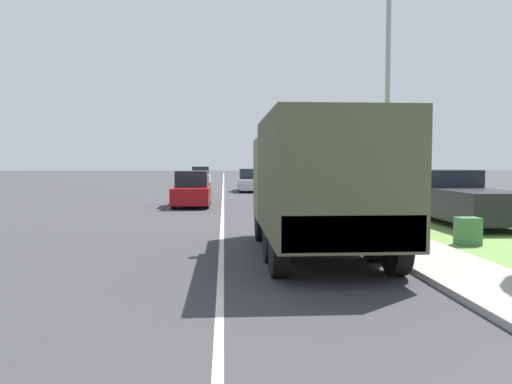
# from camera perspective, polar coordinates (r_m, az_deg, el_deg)

# --- Properties ---
(ground_plane) EXTENTS (180.00, 180.00, 0.00)m
(ground_plane) POSITION_cam_1_polar(r_m,az_deg,el_deg) (40.92, -3.75, 0.44)
(ground_plane) COLOR #38383A
(lane_centre_stripe) EXTENTS (0.12, 120.00, 0.00)m
(lane_centre_stripe) POSITION_cam_1_polar(r_m,az_deg,el_deg) (40.92, -3.75, 0.44)
(lane_centre_stripe) COLOR silver
(lane_centre_stripe) RESTS_ON ground
(sidewalk_right) EXTENTS (1.80, 120.00, 0.12)m
(sidewalk_right) POSITION_cam_1_polar(r_m,az_deg,el_deg) (41.15, 2.52, 0.54)
(sidewalk_right) COLOR #9E9B93
(sidewalk_right) RESTS_ON ground
(grass_strip_right) EXTENTS (7.00, 120.00, 0.02)m
(grass_strip_right) POSITION_cam_1_polar(r_m,az_deg,el_deg) (41.86, 8.52, 0.49)
(grass_strip_right) COLOR #6B9347
(grass_strip_right) RESTS_ON ground
(military_truck) EXTENTS (2.50, 6.54, 3.05)m
(military_truck) POSITION_cam_1_polar(r_m,az_deg,el_deg) (11.21, 7.10, 1.39)
(military_truck) COLOR #606647
(military_truck) RESTS_ON ground
(car_nearest_ahead) EXTENTS (1.71, 4.33, 1.70)m
(car_nearest_ahead) POSITION_cam_1_polar(r_m,az_deg,el_deg) (24.24, -7.31, 0.18)
(car_nearest_ahead) COLOR maroon
(car_nearest_ahead) RESTS_ON ground
(car_second_ahead) EXTENTS (1.73, 4.81, 1.65)m
(car_second_ahead) POSITION_cam_1_polar(r_m,az_deg,el_deg) (36.38, -0.67, 1.24)
(car_second_ahead) COLOR #B7BABF
(car_second_ahead) RESTS_ON ground
(car_third_ahead) EXTENTS (1.74, 4.14, 1.72)m
(car_third_ahead) POSITION_cam_1_polar(r_m,az_deg,el_deg) (47.45, -6.33, 1.75)
(car_third_ahead) COLOR #B7BABF
(car_third_ahead) RESTS_ON ground
(pickup_truck) EXTENTS (2.10, 5.48, 1.82)m
(pickup_truck) POSITION_cam_1_polar(r_m,az_deg,el_deg) (18.48, 22.24, -0.68)
(pickup_truck) COLOR black
(pickup_truck) RESTS_ON grass_strip_right
(lamp_post) EXTENTS (1.69, 0.24, 8.16)m
(lamp_post) POSITION_cam_1_polar(r_m,az_deg,el_deg) (15.09, 14.17, 13.96)
(lamp_post) COLOR gray
(lamp_post) RESTS_ON sidewalk_right
(utility_box) EXTENTS (0.55, 0.45, 0.70)m
(utility_box) POSITION_cam_1_polar(r_m,az_deg,el_deg) (13.68, 23.05, -4.15)
(utility_box) COLOR #3D7042
(utility_box) RESTS_ON grass_strip_right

